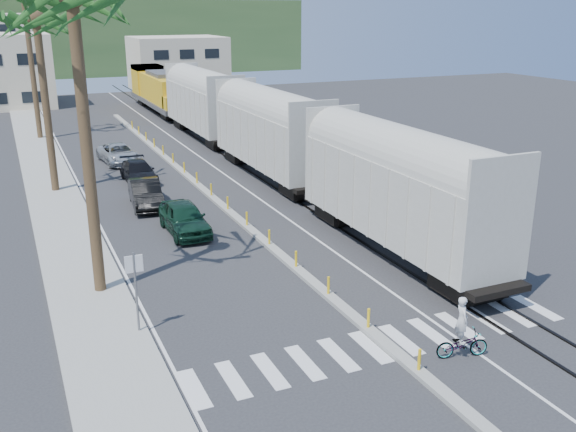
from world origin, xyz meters
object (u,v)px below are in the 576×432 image
at_px(cyclist, 462,338).
at_px(street_sign, 135,281).
at_px(car_second, 146,194).
at_px(car_lead, 184,218).

bearing_deg(cyclist, street_sign, 71.83).
bearing_deg(street_sign, car_second, 77.02).
xyz_separation_m(street_sign, cyclist, (9.12, -5.71, -1.31)).
bearing_deg(cyclist, car_lead, 31.70).
xyz_separation_m(car_lead, car_second, (-0.81, 5.23, -0.03)).
bearing_deg(car_lead, street_sign, -114.13).
relative_size(car_lead, cyclist, 2.16).
relative_size(street_sign, car_second, 0.64).
bearing_deg(street_sign, cyclist, -32.04).
xyz_separation_m(car_second, cyclist, (5.71, -20.49, -0.09)).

